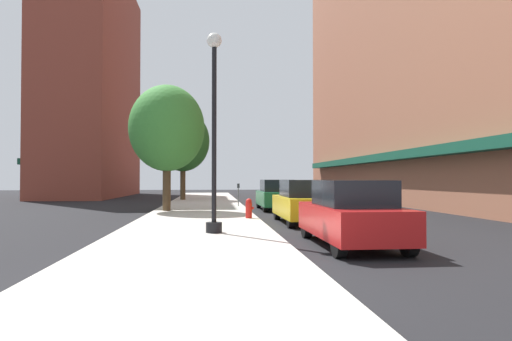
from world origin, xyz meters
TOP-DOWN VIEW (x-y plane):
  - ground_plane at (4.00, 18.00)m, footprint 90.00×90.00m
  - sidewalk_slab at (0.00, 19.00)m, footprint 4.80×50.00m
  - building_right_brick at (14.99, 22.00)m, footprint 6.80×40.00m
  - building_far_background at (-11.01, 37.00)m, footprint 6.80×18.00m
  - lamppost at (0.57, 6.16)m, footprint 0.48×0.48m
  - fire_hydrant at (1.99, 10.78)m, footprint 0.33×0.26m
  - parking_meter_near at (2.05, 18.72)m, footprint 0.14×0.09m
  - tree_near at (-1.74, 15.38)m, footprint 3.76×3.76m
  - tree_mid at (-1.71, 27.13)m, footprint 4.07×4.07m
  - car_red at (4.00, 3.96)m, footprint 1.80×4.30m
  - car_yellow at (4.00, 9.67)m, footprint 1.80×4.30m
  - car_green at (4.00, 16.85)m, footprint 1.80×4.30m

SIDE VIEW (x-z plane):
  - ground_plane at x=4.00m, z-range 0.00..0.00m
  - sidewalk_slab at x=0.00m, z-range 0.00..0.12m
  - fire_hydrant at x=1.99m, z-range 0.12..0.91m
  - car_red at x=4.00m, z-range -0.02..1.64m
  - car_yellow at x=4.00m, z-range -0.02..1.64m
  - car_green at x=4.00m, z-range -0.02..1.64m
  - parking_meter_near at x=2.05m, z-range 0.29..1.60m
  - lamppost at x=0.57m, z-range 0.25..6.15m
  - tree_near at x=-1.74m, z-range 1.08..7.37m
  - tree_mid at x=-1.71m, z-range 1.18..8.03m
  - building_far_background at x=-11.01m, z-range -0.02..21.83m
  - building_right_brick at x=14.99m, z-range -0.02..22.49m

